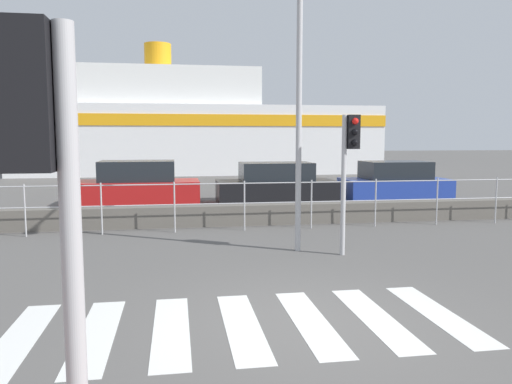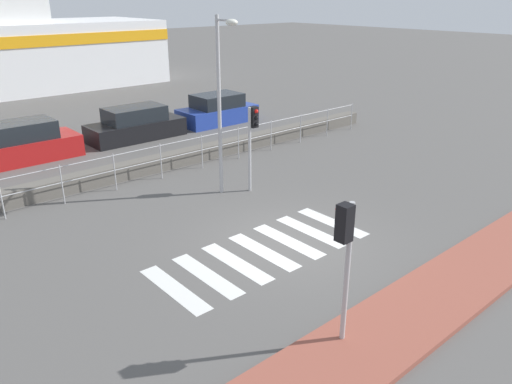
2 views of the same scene
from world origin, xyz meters
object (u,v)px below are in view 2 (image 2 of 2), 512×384
(traffic_light_near, at_px, (345,244))
(parked_car_blue, at_px, (217,111))
(parked_car_black, at_px, (136,125))
(parked_car_red, at_px, (22,144))
(traffic_light_far, at_px, (252,130))
(streetlamp, at_px, (222,88))

(traffic_light_near, distance_m, parked_car_blue, 18.08)
(traffic_light_near, bearing_deg, parked_car_black, 74.80)
(traffic_light_near, distance_m, parked_car_red, 15.73)
(traffic_light_far, distance_m, streetlamp, 1.74)
(traffic_light_near, height_order, parked_car_black, traffic_light_near)
(traffic_light_far, distance_m, parked_car_blue, 9.87)
(traffic_light_far, xyz_separation_m, parked_car_blue, (4.88, 8.45, -1.46))
(traffic_light_near, height_order, parked_car_blue, traffic_light_near)
(traffic_light_near, distance_m, streetlamp, 8.29)
(traffic_light_near, xyz_separation_m, streetlamp, (3.13, 7.55, 1.38))
(traffic_light_near, relative_size, parked_car_black, 0.67)
(parked_car_black, xyz_separation_m, parked_car_blue, (4.68, 0.00, 0.00))
(traffic_light_far, relative_size, parked_car_blue, 0.71)
(traffic_light_far, relative_size, streetlamp, 0.50)
(streetlamp, relative_size, parked_car_black, 1.30)
(parked_car_red, distance_m, parked_car_blue, 9.69)
(streetlamp, distance_m, parked_car_black, 8.67)
(parked_car_red, distance_m, parked_car_black, 5.02)
(parked_car_black, bearing_deg, traffic_light_near, -105.20)
(traffic_light_far, height_order, streetlamp, streetlamp)
(streetlamp, bearing_deg, traffic_light_far, -21.00)
(parked_car_red, xyz_separation_m, parked_car_blue, (9.69, -0.00, -0.04))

